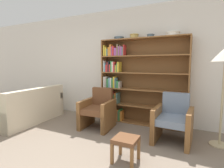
{
  "coord_description": "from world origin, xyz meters",
  "views": [
    {
      "loc": [
        1.45,
        -1.73,
        1.4
      ],
      "look_at": [
        -0.32,
        1.82,
        0.95
      ],
      "focal_mm": 28.0,
      "sensor_mm": 36.0,
      "label": 1
    }
  ],
  "objects": [
    {
      "name": "bowl_slate",
      "position": [
        0.46,
        2.18,
        2.03
      ],
      "size": [
        0.17,
        0.17,
        0.07
      ],
      "color": "slate",
      "rests_on": "bookshelf"
    },
    {
      "name": "bowl_copper",
      "position": [
        -0.31,
        2.18,
        2.03
      ],
      "size": [
        0.24,
        0.24,
        0.07
      ],
      "color": "slate",
      "rests_on": "bookshelf"
    },
    {
      "name": "bowl_olive",
      "position": [
        0.08,
        2.18,
        2.04
      ],
      "size": [
        0.21,
        0.21,
        0.1
      ],
      "color": "tan",
      "rests_on": "bookshelf"
    },
    {
      "name": "bowl_brass",
      "position": [
        0.93,
        2.18,
        2.03
      ],
      "size": [
        0.29,
        0.29,
        0.08
      ],
      "color": "silver",
      "rests_on": "bookshelf"
    },
    {
      "name": "armchair_leather",
      "position": [
        -0.5,
        1.52,
        0.39
      ],
      "size": [
        0.69,
        0.73,
        0.86
      ],
      "rotation": [
        0.0,
        0.0,
        3.22
      ],
      "color": "brown",
      "rests_on": "ground"
    },
    {
      "name": "footstool",
      "position": [
        0.56,
        0.5,
        0.29
      ],
      "size": [
        0.33,
        0.33,
        0.36
      ],
      "color": "brown",
      "rests_on": "ground"
    },
    {
      "name": "bookshelf",
      "position": [
        0.07,
        2.19,
        0.98
      ],
      "size": [
        2.02,
        0.3,
        1.99
      ],
      "color": "brown",
      "rests_on": "ground"
    },
    {
      "name": "armchair_cushioned",
      "position": [
        1.08,
        1.52,
        0.39
      ],
      "size": [
        0.67,
        0.7,
        0.86
      ],
      "rotation": [
        0.0,
        0.0,
        3.1
      ],
      "color": "brown",
      "rests_on": "ground"
    },
    {
      "name": "wall_back",
      "position": [
        0.0,
        2.37,
        1.38
      ],
      "size": [
        12.0,
        0.06,
        2.75
      ],
      "color": "silver",
      "rests_on": "ground"
    },
    {
      "name": "couch",
      "position": [
        -2.25,
        1.09,
        0.3
      ],
      "size": [
        1.0,
        1.74,
        0.84
      ],
      "rotation": [
        0.0,
        0.0,
        1.63
      ],
      "color": "beige",
      "rests_on": "ground"
    }
  ]
}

